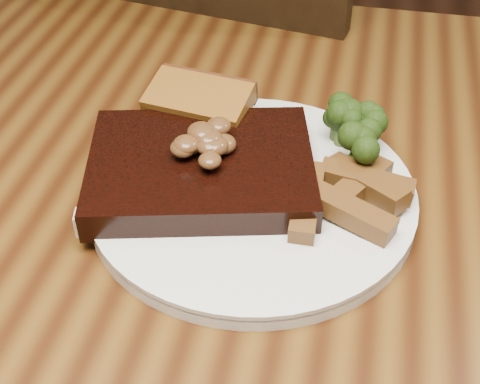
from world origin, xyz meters
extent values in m
cube|color=#513310|center=(0.00, 0.00, 0.73)|extent=(1.60, 0.90, 0.04)
cube|color=black|center=(-0.13, 0.60, 0.46)|extent=(0.52, 0.52, 0.04)
cylinder|color=black|center=(0.08, 0.75, 0.22)|extent=(0.04, 0.04, 0.44)
cylinder|color=black|center=(-0.28, 0.81, 0.22)|extent=(0.04, 0.04, 0.44)
cylinder|color=black|center=(0.02, 0.39, 0.22)|extent=(0.04, 0.04, 0.44)
cylinder|color=black|center=(-0.34, 0.46, 0.22)|extent=(0.04, 0.04, 0.44)
cube|color=black|center=(-0.17, 0.40, 0.72)|extent=(0.45, 0.11, 0.47)
cylinder|color=white|center=(0.00, 0.04, 0.76)|extent=(0.31, 0.31, 0.01)
cube|color=black|center=(-0.04, 0.04, 0.78)|extent=(0.22, 0.19, 0.03)
cube|color=beige|center=(-0.04, -0.02, 0.77)|extent=(0.16, 0.05, 0.02)
cube|color=#94601B|center=(-0.07, 0.13, 0.77)|extent=(0.10, 0.07, 0.02)
camera|label=1|loc=(0.08, -0.39, 1.13)|focal=50.00mm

